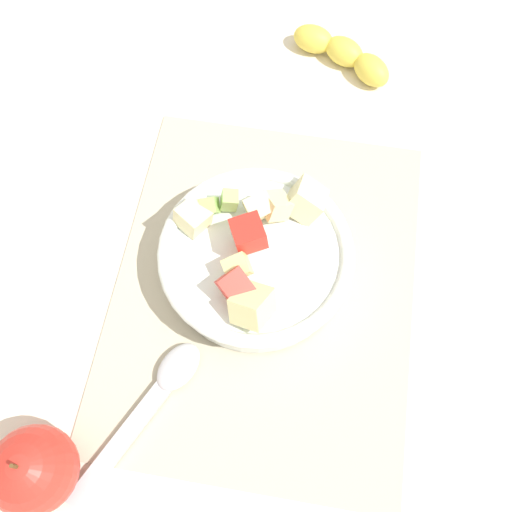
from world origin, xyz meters
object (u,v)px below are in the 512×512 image
(serving_spoon, at_px, (157,395))
(banana_whole, at_px, (343,53))
(salad_bowl, at_px, (256,257))
(whole_apple, at_px, (34,470))

(serving_spoon, xyz_separation_m, banana_whole, (0.48, -0.14, 0.01))
(salad_bowl, bearing_deg, serving_spoon, 154.19)
(salad_bowl, height_order, banana_whole, salad_bowl)
(banana_whole, bearing_deg, whole_apple, 158.06)
(serving_spoon, relative_size, whole_apple, 1.95)
(banana_whole, bearing_deg, salad_bowl, 168.83)
(salad_bowl, distance_m, serving_spoon, 0.18)
(salad_bowl, height_order, whole_apple, salad_bowl)
(whole_apple, distance_m, banana_whole, 0.61)
(salad_bowl, xyz_separation_m, banana_whole, (0.32, -0.06, -0.02))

